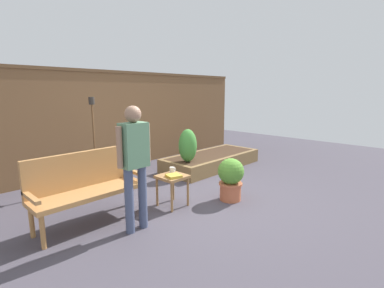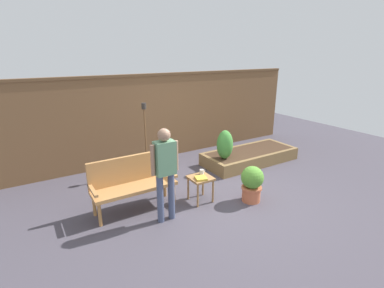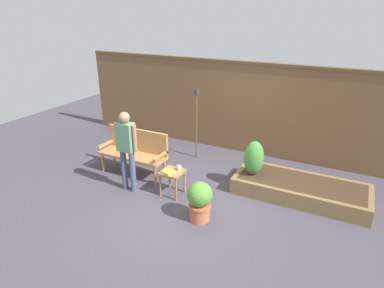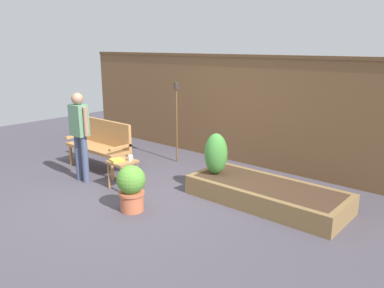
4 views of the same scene
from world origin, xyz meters
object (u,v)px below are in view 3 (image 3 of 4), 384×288
(garden_bench, at_px, (135,149))
(shrub_near_bench, at_px, (254,158))
(person_by_bench, at_px, (126,145))
(side_table, at_px, (172,175))
(tiki_torch, at_px, (197,111))
(cup_on_table, at_px, (179,168))
(potted_boxwood, at_px, (200,200))
(book_on_table, at_px, (168,172))

(garden_bench, bearing_deg, shrub_near_bench, 11.35)
(person_by_bench, bearing_deg, side_table, 15.82)
(garden_bench, height_order, tiki_torch, tiki_torch)
(side_table, bearing_deg, person_by_bench, -164.18)
(tiki_torch, relative_size, person_by_bench, 1.04)
(side_table, relative_size, cup_on_table, 4.18)
(garden_bench, relative_size, tiki_torch, 0.89)
(side_table, bearing_deg, potted_boxwood, -31.75)
(side_table, relative_size, tiki_torch, 0.30)
(tiki_torch, height_order, person_by_bench, tiki_torch)
(potted_boxwood, height_order, shrub_near_bench, shrub_near_bench)
(book_on_table, relative_size, shrub_near_bench, 0.30)
(garden_bench, xyz_separation_m, cup_on_table, (1.23, -0.32, -0.02))
(book_on_table, bearing_deg, tiki_torch, 115.49)
(tiki_torch, bearing_deg, book_on_table, -80.37)
(side_table, distance_m, person_by_bench, 1.01)
(shrub_near_bench, height_order, tiki_torch, tiki_torch)
(cup_on_table, distance_m, shrub_near_bench, 1.42)
(potted_boxwood, relative_size, shrub_near_bench, 1.01)
(cup_on_table, distance_m, book_on_table, 0.23)
(side_table, bearing_deg, shrub_near_bench, 35.84)
(cup_on_table, bearing_deg, side_table, -132.21)
(garden_bench, xyz_separation_m, side_table, (1.14, -0.42, -0.15))
(garden_bench, distance_m, book_on_table, 1.21)
(book_on_table, bearing_deg, cup_on_table, 68.78)
(potted_boxwood, xyz_separation_m, person_by_bench, (-1.63, 0.26, 0.56))
(person_by_bench, bearing_deg, cup_on_table, 20.09)
(tiki_torch, bearing_deg, potted_boxwood, -62.40)
(cup_on_table, relative_size, book_on_table, 0.58)
(cup_on_table, relative_size, person_by_bench, 0.07)
(side_table, distance_m, shrub_near_bench, 1.56)
(shrub_near_bench, relative_size, tiki_torch, 0.41)
(cup_on_table, bearing_deg, garden_bench, 165.32)
(side_table, height_order, potted_boxwood, potted_boxwood)
(side_table, xyz_separation_m, tiki_torch, (-0.34, 1.69, 0.72))
(book_on_table, height_order, person_by_bench, person_by_bench)
(cup_on_table, height_order, book_on_table, cup_on_table)
(book_on_table, relative_size, tiki_torch, 0.12)
(shrub_near_bench, bearing_deg, potted_boxwood, -107.86)
(side_table, bearing_deg, tiki_torch, 101.45)
(garden_bench, bearing_deg, cup_on_table, -14.68)
(cup_on_table, height_order, shrub_near_bench, shrub_near_bench)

